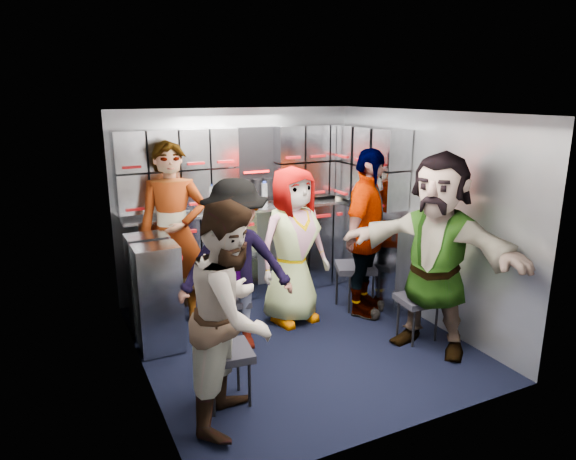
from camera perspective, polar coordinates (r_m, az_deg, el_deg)
name	(u,v)px	position (r m, az deg, el deg)	size (l,w,h in m)	color
floor	(297,340)	(4.95, 1.06, -12.17)	(3.00, 3.00, 0.00)	black
wall_back	(239,202)	(5.90, -5.52, 3.13)	(2.80, 0.04, 2.10)	#9398A1
wall_left	(137,254)	(4.14, -16.42, -2.61)	(0.04, 3.00, 2.10)	#9398A1
wall_right	(422,217)	(5.33, 14.66, 1.40)	(0.04, 3.00, 2.10)	#9398A1
ceiling	(299,112)	(4.40, 1.19, 12.93)	(2.80, 3.00, 0.02)	silver
cart_bank_back	(246,253)	(5.85, -4.66, -2.58)	(2.68, 0.38, 0.99)	#8E939C
cart_bank_left	(154,292)	(4.88, -14.65, -6.70)	(0.38, 0.76, 0.99)	#8E939C
counter	(245,209)	(5.72, -4.77, 2.39)	(2.68, 0.42, 0.03)	silver
locker_bank_back	(242,165)	(5.69, -5.09, 7.19)	(2.68, 0.28, 0.82)	#8E939C
locker_bank_right	(371,166)	(5.70, 9.23, 7.07)	(0.28, 1.00, 0.82)	#8E939C
right_cabinet	(373,255)	(5.84, 9.39, -2.73)	(0.28, 1.20, 1.00)	#8E939C
coffee_niche	(255,165)	(5.81, -3.63, 7.18)	(0.46, 0.16, 0.84)	black
red_latch_strip	(252,224)	(5.57, -3.99, 0.63)	(2.60, 0.02, 0.03)	#9A0C0F
jump_seat_near_left	(225,356)	(3.91, -6.97, -13.68)	(0.41, 0.40, 0.44)	black
jump_seat_mid_left	(231,303)	(4.86, -6.40, -8.04)	(0.40, 0.39, 0.41)	black
jump_seat_center	(285,280)	(5.37, -0.32, -5.57)	(0.42, 0.40, 0.42)	black
jump_seat_mid_right	(355,269)	(5.57, 7.50, -4.37)	(0.52, 0.51, 0.48)	black
jump_seat_near_right	(418,302)	(4.97, 14.27, -7.73)	(0.39, 0.38, 0.43)	black
attendant_standing	(174,234)	(5.17, -12.60, -0.46)	(0.66, 0.44, 1.82)	black
attendant_arc_a	(232,314)	(3.57, -6.21, -9.30)	(0.77, 0.60, 1.59)	black
attendant_arc_b	(236,266)	(4.56, -5.79, -4.02)	(1.01, 0.58, 1.56)	black
attendant_arc_c	(293,246)	(5.08, 0.55, -1.77)	(0.77, 0.50, 1.58)	black
attendant_arc_d	(367,234)	(5.29, 8.73, -0.41)	(1.02, 0.42, 1.74)	black
attendant_arc_e	(436,254)	(4.67, 16.09, -2.57)	(1.66, 0.53, 1.79)	black
bottle_left	(210,199)	(5.51, -8.61, 3.43)	(0.07, 0.07, 0.28)	white
bottle_mid	(180,203)	(5.42, -11.93, 2.95)	(0.07, 0.07, 0.25)	white
bottle_right	(265,195)	(5.72, -2.62, 3.93)	(0.07, 0.07, 0.26)	white
cup_left	(225,206)	(5.56, -6.98, 2.64)	(0.07, 0.07, 0.09)	tan
cup_right	(339,195)	(6.16, 5.68, 3.91)	(0.09, 0.09, 0.10)	tan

